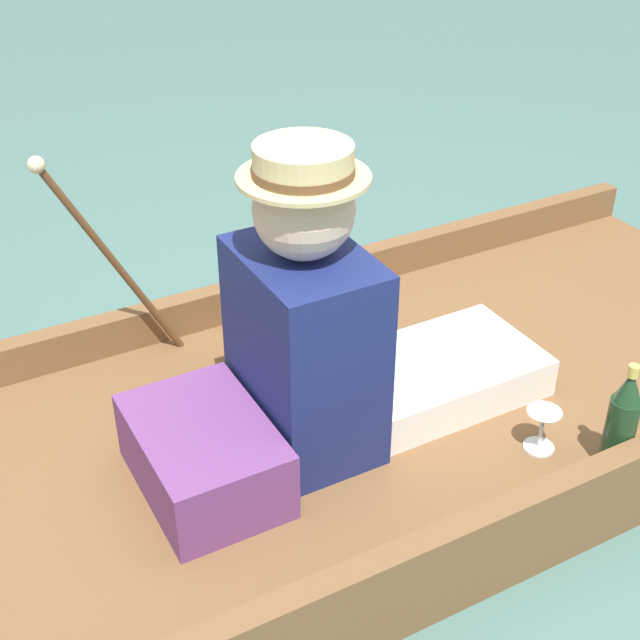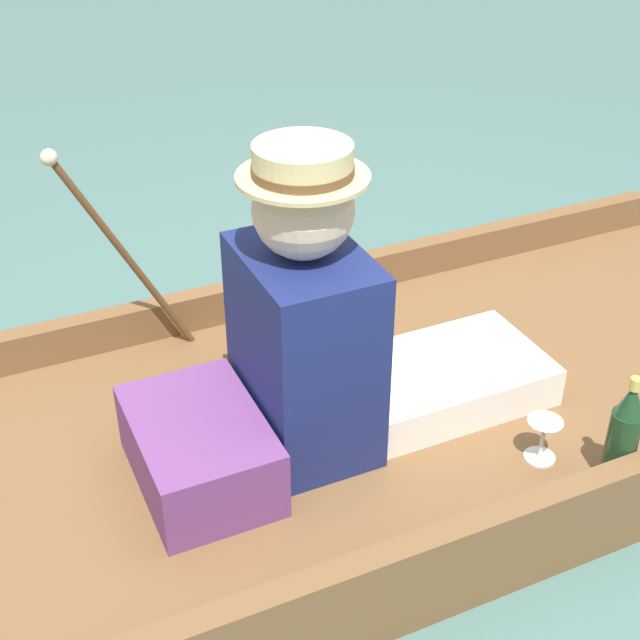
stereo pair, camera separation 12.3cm
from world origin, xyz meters
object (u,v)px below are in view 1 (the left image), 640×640
(walking_cane, at_px, (98,242))
(seated_person, at_px, (338,332))
(teddy_bear, at_px, (255,324))
(champagne_bottle, at_px, (622,421))
(wine_glass, at_px, (543,421))

(walking_cane, bearing_deg, seated_person, 37.05)
(teddy_bear, bearing_deg, champagne_bottle, 38.04)
(seated_person, relative_size, wine_glass, 7.06)
(teddy_bear, relative_size, wine_glass, 3.03)
(wine_glass, bearing_deg, teddy_bear, -142.58)
(champagne_bottle, bearing_deg, teddy_bear, -141.96)
(seated_person, height_order, walking_cane, seated_person)
(teddy_bear, distance_m, wine_glass, 0.79)
(teddy_bear, bearing_deg, seated_person, 14.81)
(teddy_bear, relative_size, champagne_bottle, 1.18)
(seated_person, distance_m, teddy_bear, 0.35)
(teddy_bear, bearing_deg, wine_glass, 37.42)
(walking_cane, bearing_deg, wine_glass, 43.18)
(teddy_bear, bearing_deg, walking_cane, -125.57)
(wine_glass, height_order, walking_cane, walking_cane)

